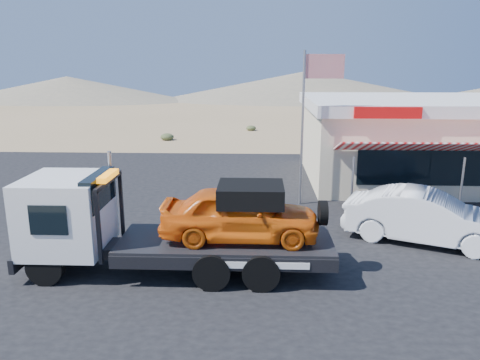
{
  "coord_description": "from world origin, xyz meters",
  "views": [
    {
      "loc": [
        2.99,
        -13.63,
        5.6
      ],
      "look_at": [
        2.36,
        2.49,
        1.5
      ],
      "focal_mm": 35.0,
      "sensor_mm": 36.0,
      "label": 1
    }
  ],
  "objects_px": {
    "white_sedan": "(426,217)",
    "tow_truck": "(169,220)",
    "jerky_store": "(414,139)",
    "flagpole": "(309,111)"
  },
  "relations": [
    {
      "from": "white_sedan",
      "to": "flagpole",
      "type": "relative_size",
      "value": 0.83
    },
    {
      "from": "white_sedan",
      "to": "jerky_store",
      "type": "bearing_deg",
      "value": 8.77
    },
    {
      "from": "flagpole",
      "to": "tow_truck",
      "type": "bearing_deg",
      "value": -124.09
    },
    {
      "from": "tow_truck",
      "to": "flagpole",
      "type": "xyz_separation_m",
      "value": [
        4.3,
        6.35,
        2.29
      ]
    },
    {
      "from": "white_sedan",
      "to": "tow_truck",
      "type": "bearing_deg",
      "value": 130.8
    },
    {
      "from": "tow_truck",
      "to": "white_sedan",
      "type": "height_order",
      "value": "tow_truck"
    },
    {
      "from": "tow_truck",
      "to": "white_sedan",
      "type": "relative_size",
      "value": 1.63
    },
    {
      "from": "jerky_store",
      "to": "flagpole",
      "type": "relative_size",
      "value": 1.73
    },
    {
      "from": "tow_truck",
      "to": "white_sedan",
      "type": "bearing_deg",
      "value": 17.43
    },
    {
      "from": "jerky_store",
      "to": "flagpole",
      "type": "distance_m",
      "value": 7.36
    }
  ]
}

